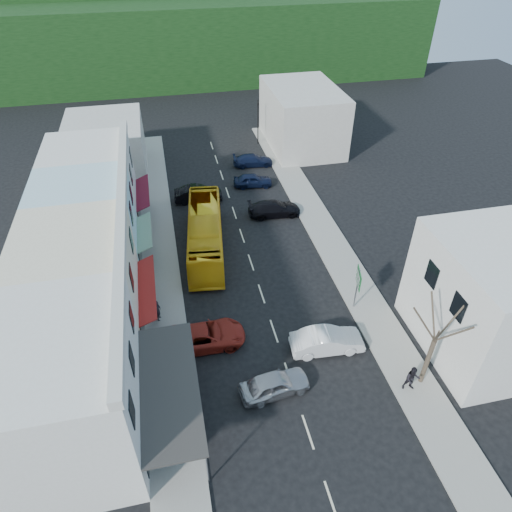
# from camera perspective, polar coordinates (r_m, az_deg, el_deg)

# --- Properties ---
(ground) EXTENTS (120.00, 120.00, 0.00)m
(ground) POSITION_cam_1_polar(r_m,az_deg,el_deg) (32.87, 2.27, -9.34)
(ground) COLOR black
(ground) RESTS_ON ground
(sidewalk_left) EXTENTS (3.00, 52.00, 0.15)m
(sidewalk_left) POSITION_cam_1_polar(r_m,az_deg,el_deg) (39.66, -11.90, -0.38)
(sidewalk_left) COLOR gray
(sidewalk_left) RESTS_ON ground
(sidewalk_right) EXTENTS (3.00, 52.00, 0.15)m
(sidewalk_right) POSITION_cam_1_polar(r_m,az_deg,el_deg) (41.88, 8.90, 2.33)
(sidewalk_right) COLOR gray
(sidewalk_right) RESTS_ON ground
(shopfront_row) EXTENTS (8.25, 30.00, 8.00)m
(shopfront_row) POSITION_cam_1_polar(r_m,az_deg,el_deg) (33.91, -20.72, -1.38)
(shopfront_row) COLOR silver
(shopfront_row) RESTS_ON ground
(right_building) EXTENTS (8.00, 9.00, 8.00)m
(right_building) POSITION_cam_1_polar(r_m,az_deg,el_deg) (33.05, 27.73, -4.87)
(right_building) COLOR silver
(right_building) RESTS_ON ground
(distant_block_left) EXTENTS (8.00, 10.00, 6.00)m
(distant_block_left) POSITION_cam_1_polar(r_m,az_deg,el_deg) (53.25, -18.18, 12.64)
(distant_block_left) COLOR #B7B2A8
(distant_block_left) RESTS_ON ground
(distant_block_right) EXTENTS (8.00, 12.00, 7.00)m
(distant_block_right) POSITION_cam_1_polar(r_m,az_deg,el_deg) (58.04, 5.80, 16.89)
(distant_block_right) COLOR #B7B2A8
(distant_block_right) RESTS_ON ground
(hillside) EXTENTS (80.00, 26.00, 14.00)m
(hillside) POSITION_cam_1_polar(r_m,az_deg,el_deg) (88.46, -10.18, 26.03)
(hillside) COLOR black
(hillside) RESTS_ON ground
(bus) EXTENTS (3.86, 11.81, 3.10)m
(bus) POSITION_cam_1_polar(r_m,az_deg,el_deg) (39.46, -6.34, 2.74)
(bus) COLOR yellow
(bus) RESTS_ON ground
(car_silver) EXTENTS (4.60, 2.36, 1.40)m
(car_silver) POSITION_cam_1_polar(r_m,az_deg,el_deg) (29.08, 2.34, -15.77)
(car_silver) COLOR #AEAEB3
(car_silver) RESTS_ON ground
(car_white) EXTENTS (4.50, 2.06, 1.40)m
(car_white) POSITION_cam_1_polar(r_m,az_deg,el_deg) (31.57, 8.85, -10.59)
(car_white) COLOR silver
(car_white) RESTS_ON ground
(car_red) EXTENTS (4.60, 1.91, 1.40)m
(car_red) POSITION_cam_1_polar(r_m,az_deg,el_deg) (31.72, -6.44, -10.01)
(car_red) COLOR maroon
(car_red) RESTS_ON ground
(car_black_near) EXTENTS (4.60, 2.10, 1.40)m
(car_black_near) POSITION_cam_1_polar(r_m,az_deg,el_deg) (44.27, 2.30, 5.91)
(car_black_near) COLOR black
(car_black_near) RESTS_ON ground
(car_navy_mid) EXTENTS (4.59, 2.32, 1.40)m
(car_navy_mid) POSITION_cam_1_polar(r_m,az_deg,el_deg) (49.18, -0.40, 9.45)
(car_navy_mid) COLOR black
(car_navy_mid) RESTS_ON ground
(car_black_far) EXTENTS (4.50, 2.05, 1.40)m
(car_black_far) POSITION_cam_1_polar(r_m,az_deg,el_deg) (46.93, -7.24, 7.63)
(car_black_far) COLOR black
(car_black_far) RESTS_ON ground
(car_navy_far) EXTENTS (4.62, 2.16, 1.40)m
(car_navy_far) POSITION_cam_1_polar(r_m,az_deg,el_deg) (53.50, -0.39, 11.92)
(car_navy_far) COLOR black
(car_navy_far) RESTS_ON ground
(pedestrian_left) EXTENTS (0.49, 0.66, 1.70)m
(pedestrian_left) POSITION_cam_1_polar(r_m,az_deg,el_deg) (33.60, -12.17, -6.66)
(pedestrian_left) COLOR black
(pedestrian_left) RESTS_ON sidewalk_left
(pedestrian_right) EXTENTS (0.78, 0.59, 1.70)m
(pedestrian_right) POSITION_cam_1_polar(r_m,az_deg,el_deg) (30.44, 18.91, -14.42)
(pedestrian_right) COLOR black
(pedestrian_right) RESTS_ON sidewalk_right
(direction_sign) EXTENTS (0.98, 1.75, 3.68)m
(direction_sign) POSITION_cam_1_polar(r_m,az_deg,el_deg) (34.01, 12.46, -4.12)
(direction_sign) COLOR #155E28
(direction_sign) RESTS_ON ground
(street_tree) EXTENTS (2.55, 2.55, 7.81)m
(street_tree) POSITION_cam_1_polar(r_m,az_deg,el_deg) (28.96, 21.43, -9.80)
(street_tree) COLOR #3A2F24
(street_tree) RESTS_ON ground
(traffic_signal) EXTENTS (1.05, 1.35, 5.52)m
(traffic_signal) POSITION_cam_1_polar(r_m,az_deg,el_deg) (58.26, 0.25, 16.37)
(traffic_signal) COLOR black
(traffic_signal) RESTS_ON ground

